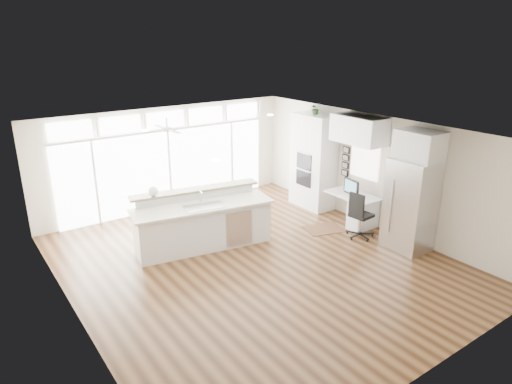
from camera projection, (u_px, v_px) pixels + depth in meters
floor at (255, 263)px, 9.38m from camera, size 7.00×8.00×0.02m
ceiling at (255, 133)px, 8.49m from camera, size 7.00×8.00×0.02m
wall_back at (167, 158)px, 12.01m from camera, size 7.00×0.04×2.70m
wall_front at (435, 289)px, 5.86m from camera, size 7.00×0.04×2.70m
wall_left at (70, 247)px, 7.02m from camera, size 0.04×8.00×2.70m
wall_right at (375, 171)px, 10.85m from camera, size 0.04×8.00×2.70m
glass_wall at (169, 170)px, 12.06m from camera, size 5.80×0.06×2.08m
transom_row at (166, 120)px, 11.62m from camera, size 5.90×0.06×0.40m
desk_window at (365, 161)px, 10.99m from camera, size 0.04×0.85×0.85m
ceiling_fan at (167, 125)px, 10.44m from camera, size 1.16×1.16×0.32m
recessed_lights at (249, 133)px, 8.65m from camera, size 3.40×3.00×0.02m
oven_cabinet at (313, 161)px, 12.09m from camera, size 0.64×1.20×2.50m
desk_nook at (352, 209)px, 11.20m from camera, size 0.72×1.30×0.76m
upper_cabinets at (359, 130)px, 10.57m from camera, size 0.64×1.30×0.64m
refrigerator at (411, 205)px, 9.72m from camera, size 0.76×0.90×2.00m
fridge_cabinet at (420, 145)px, 9.32m from camera, size 0.64×0.90×0.60m
framed_photos at (346, 161)px, 11.52m from camera, size 0.06×0.22×0.80m
kitchen_island at (203, 221)px, 9.89m from camera, size 3.19×1.65×1.21m
rug at (324, 229)px, 10.98m from camera, size 1.02×0.86×0.01m
office_chair at (361, 215)px, 10.40m from camera, size 0.61×0.57×1.10m
fishbowl at (153, 191)px, 9.61m from camera, size 0.23×0.23×0.21m
monitor at (351, 187)px, 10.96m from camera, size 0.15×0.51×0.42m
keyboard at (346, 196)px, 10.93m from camera, size 0.14×0.36×0.02m
potted_plant at (315, 110)px, 11.64m from camera, size 0.31×0.34×0.24m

